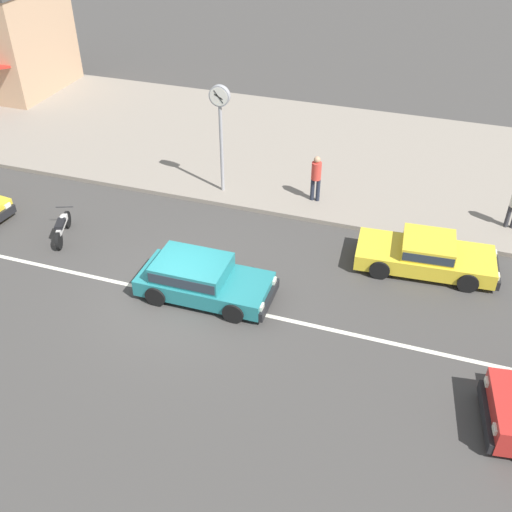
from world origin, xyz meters
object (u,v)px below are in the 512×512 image
motorcycle_1 (63,226)px  pedestrian_near_clock (316,175)px  hatchback_teal_3 (200,278)px  sedan_yellow_4 (427,254)px  street_clock (220,113)px

motorcycle_1 → pedestrian_near_clock: size_ratio=1.03×
hatchback_teal_3 → pedestrian_near_clock: pedestrian_near_clock is taller
pedestrian_near_clock → sedan_yellow_4: bearing=-33.2°
hatchback_teal_3 → pedestrian_near_clock: 6.21m
hatchback_teal_3 → street_clock: bearing=104.8°
hatchback_teal_3 → pedestrian_near_clock: size_ratio=2.26×
motorcycle_1 → pedestrian_near_clock: (7.19, 4.62, 0.71)m
sedan_yellow_4 → motorcycle_1: sedan_yellow_4 is taller
sedan_yellow_4 → hatchback_teal_3: bearing=-151.2°
street_clock → hatchback_teal_3: bearing=-75.2°
street_clock → pedestrian_near_clock: bearing=5.9°
sedan_yellow_4 → street_clock: street_clock is taller
street_clock → pedestrian_near_clock: 3.86m
hatchback_teal_3 → motorcycle_1: bearing=166.5°
sedan_yellow_4 → motorcycle_1: 11.42m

